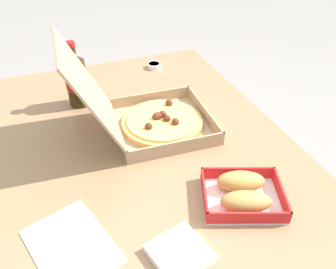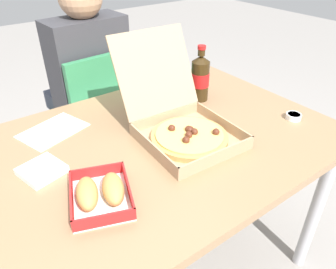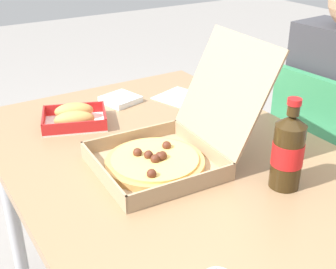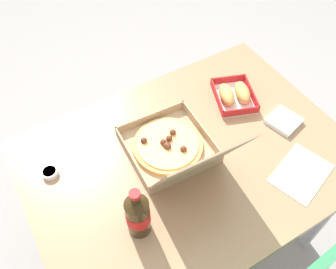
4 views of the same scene
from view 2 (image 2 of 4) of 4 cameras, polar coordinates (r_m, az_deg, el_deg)
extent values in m
plane|color=gray|center=(1.59, -0.46, -22.10)|extent=(10.00, 10.00, 0.00)
cube|color=#997551|center=(1.10, -0.62, -0.95)|extent=(1.15, 0.84, 0.03)
cylinder|color=#B7B7BC|center=(1.47, 24.84, -11.97)|extent=(0.05, 0.05, 0.67)
cylinder|color=#B7B7BC|center=(1.46, -26.21, -12.84)|extent=(0.05, 0.05, 0.67)
cylinder|color=#B7B7BC|center=(1.79, 6.11, 0.03)|extent=(0.05, 0.05, 0.67)
cube|color=#338451|center=(1.79, -13.40, 2.79)|extent=(0.43, 0.43, 0.04)
cube|color=#338451|center=(1.55, -11.03, 6.97)|extent=(0.36, 0.06, 0.38)
cylinder|color=#B2B2B7|center=(2.10, -10.90, 1.00)|extent=(0.03, 0.03, 0.43)
cylinder|color=#B2B2B7|center=(1.99, -19.26, -2.41)|extent=(0.03, 0.03, 0.43)
cylinder|color=#B2B2B7|center=(1.85, -5.42, -3.20)|extent=(0.03, 0.03, 0.43)
cylinder|color=#B2B2B7|center=(1.73, -14.65, -7.43)|extent=(0.03, 0.03, 0.43)
cylinder|color=#333847|center=(2.05, -12.54, 0.24)|extent=(0.09, 0.09, 0.45)
cylinder|color=#333847|center=(1.99, -17.01, -1.59)|extent=(0.09, 0.09, 0.45)
cube|color=#333847|center=(1.87, -12.77, 6.71)|extent=(0.13, 0.31, 0.10)
cube|color=#333847|center=(1.81, -17.70, 4.93)|extent=(0.13, 0.31, 0.10)
cube|color=#38383D|center=(1.61, -13.85, 12.23)|extent=(0.37, 0.21, 0.42)
cube|color=tan|center=(1.06, 3.79, -1.09)|extent=(0.30, 0.30, 0.01)
cube|color=tan|center=(0.96, 8.89, -3.89)|extent=(0.29, 0.02, 0.04)
cube|color=tan|center=(0.99, -2.83, -2.52)|extent=(0.02, 0.29, 0.04)
cube|color=tan|center=(1.13, 9.63, 2.10)|extent=(0.02, 0.29, 0.04)
cube|color=tan|center=(1.15, -0.39, 3.16)|extent=(0.29, 0.02, 0.04)
cube|color=tan|center=(1.14, -2.28, 11.17)|extent=(0.30, 0.15, 0.26)
cylinder|color=tan|center=(1.06, 3.81, -0.55)|extent=(0.25, 0.25, 0.02)
cylinder|color=#EAC666|center=(1.05, 3.84, 0.00)|extent=(0.22, 0.22, 0.01)
sphere|color=#562819|center=(1.01, 3.23, -0.99)|extent=(0.02, 0.02, 0.02)
sphere|color=#562819|center=(1.06, 3.91, 0.79)|extent=(0.02, 0.02, 0.02)
sphere|color=#562819|center=(1.06, 4.01, 0.88)|extent=(0.02, 0.02, 0.02)
sphere|color=#562819|center=(1.07, 0.67, 1.14)|extent=(0.02, 0.02, 0.02)
sphere|color=#562819|center=(1.03, 3.72, -0.07)|extent=(0.02, 0.02, 0.02)
sphere|color=#562819|center=(1.06, 3.67, 0.97)|extent=(0.02, 0.02, 0.02)
sphere|color=#562819|center=(1.06, 8.55, 0.45)|extent=(0.02, 0.02, 0.02)
sphere|color=#562819|center=(1.05, 4.73, 0.49)|extent=(0.02, 0.02, 0.02)
cube|color=white|center=(0.87, -11.76, -11.20)|extent=(0.21, 0.23, 0.00)
cube|color=red|center=(0.79, -11.23, -14.71)|extent=(0.14, 0.06, 0.03)
cube|color=red|center=(0.92, -12.48, -6.43)|extent=(0.14, 0.06, 0.03)
cube|color=red|center=(0.86, -16.80, -10.92)|extent=(0.07, 0.18, 0.03)
cube|color=red|center=(0.86, -7.05, -9.48)|extent=(0.07, 0.18, 0.03)
ellipsoid|color=tan|center=(0.85, -14.22, -10.14)|extent=(0.09, 0.13, 0.05)
ellipsoid|color=tan|center=(0.85, -9.75, -9.48)|extent=(0.09, 0.13, 0.05)
cylinder|color=#33230F|center=(1.31, 5.69, 9.47)|extent=(0.07, 0.07, 0.16)
cone|color=#33230F|center=(1.28, 5.92, 13.28)|extent=(0.07, 0.07, 0.02)
cylinder|color=#33230F|center=(1.27, 5.99, 14.35)|extent=(0.03, 0.03, 0.02)
cylinder|color=red|center=(1.26, 6.04, 15.19)|extent=(0.03, 0.03, 0.01)
cylinder|color=red|center=(1.31, 5.71, 9.79)|extent=(0.07, 0.07, 0.06)
cube|color=white|center=(1.19, -19.78, 0.66)|extent=(0.25, 0.21, 0.00)
cube|color=white|center=(1.00, -21.54, -5.94)|extent=(0.13, 0.13, 0.02)
cylinder|color=white|center=(1.27, 21.45, 3.02)|extent=(0.06, 0.06, 0.02)
cylinder|color=#DBBC66|center=(1.27, 21.50, 3.26)|extent=(0.05, 0.05, 0.01)
camera|label=1|loc=(0.99, -55.51, 21.76)|focal=35.75mm
camera|label=3|loc=(1.45, 51.65, 21.54)|focal=48.08mm
camera|label=4|loc=(1.71, -0.19, 48.56)|focal=38.03mm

